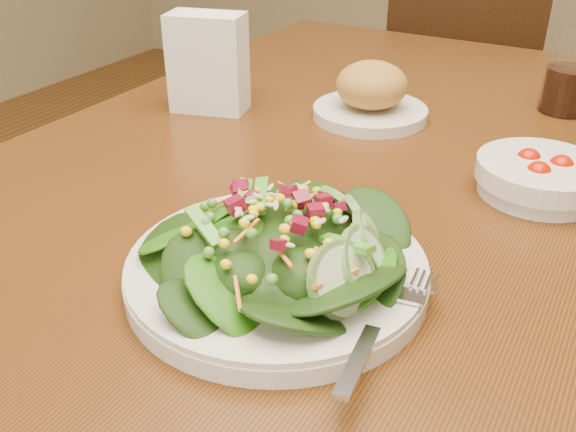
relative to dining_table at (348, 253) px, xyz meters
The scene contains 7 objects.
dining_table is the anchor object (origin of this frame).
chair_far 1.14m from the dining_table, 99.25° to the left, with size 0.49×0.49×0.87m.
salad_plate 0.26m from the dining_table, 80.44° to the right, with size 0.27×0.27×0.08m.
bread_plate 0.25m from the dining_table, 107.77° to the left, with size 0.16×0.16×0.08m.
tomato_bowl 0.24m from the dining_table, 20.42° to the left, with size 0.14×0.14×0.05m.
drinking_glass 0.44m from the dining_table, 64.55° to the left, with size 0.07×0.07×0.13m.
napkin_holder 0.35m from the dining_table, 158.16° to the left, with size 0.12×0.09×0.14m.
Camera 1 is at (0.27, -0.62, 1.08)m, focal length 40.00 mm.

